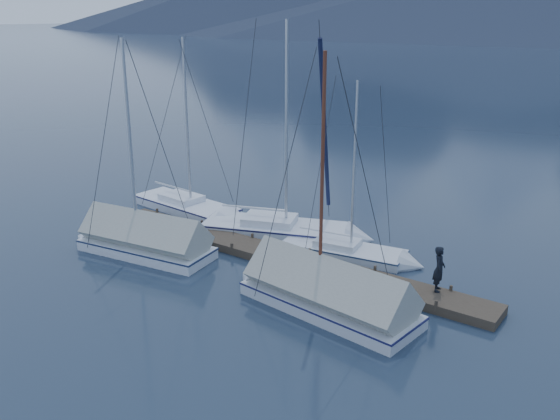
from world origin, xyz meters
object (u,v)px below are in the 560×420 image
Objects in this scene: sailboat_open_mid at (298,232)px; sailboat_covered_near at (316,293)px; sailboat_covered_far at (136,241)px; sailboat_open_left at (198,210)px; person at (439,269)px; sailboat_open_right at (360,255)px.

sailboat_covered_near is (4.31, -5.28, 0.30)m from sailboat_open_mid.
sailboat_covered_far is at bearing -129.31° from sailboat_open_mid.
sailboat_open_left is 5.70× the size of person.
sailboat_covered_near is at bearing -81.03° from sailboat_open_right.
sailboat_covered_far is at bearing 87.48° from person.
sailboat_open_mid is at bearing 3.10° from sailboat_open_left.
sailboat_open_right is 0.82× the size of sailboat_covered_far.
sailboat_open_left is 13.70m from person.
sailboat_open_right is at bearing -10.01° from sailboat_open_mid.
sailboat_covered_far is (1.35, -5.28, 0.31)m from sailboat_open_left.
sailboat_open_right is 0.83× the size of sailboat_covered_near.
sailboat_covered_far is (-8.16, -4.97, 0.34)m from sailboat_open_right.
sailboat_covered_near is at bearing 114.38° from person.
sailboat_open_mid is 1.30× the size of sailboat_open_right.
sailboat_open_mid is 8.00m from person.
sailboat_open_mid is at bearing 169.99° from sailboat_open_right.
sailboat_covered_near is at bearing -50.80° from sailboat_open_mid.
sailboat_covered_near reaches higher than person.
sailboat_open_left reaches higher than sailboat_covered_near.
sailboat_open_left is at bearing 63.99° from person.
sailboat_covered_near is at bearing -25.83° from sailboat_open_left.
person is at bearing 41.85° from sailboat_covered_near.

